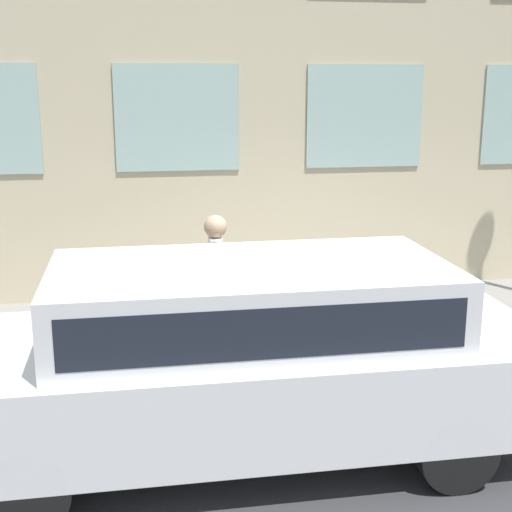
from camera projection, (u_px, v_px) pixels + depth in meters
ground_plane at (322, 378)px, 7.73m from camera, size 80.00×80.00×0.00m
sidewalk at (293, 328)px, 9.08m from camera, size 2.87×60.00×0.14m
building_facade at (271, 29)px, 9.70m from camera, size 0.33×40.00×7.63m
fire_hydrant at (295, 316)px, 8.09m from camera, size 0.31×0.43×0.77m
person at (216, 271)px, 7.88m from camera, size 0.38×0.25×1.58m
parked_truck_white_near at (242, 349)px, 5.94m from camera, size 1.87×5.23×1.69m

